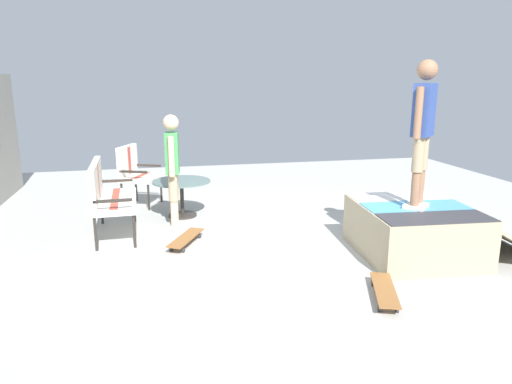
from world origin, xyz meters
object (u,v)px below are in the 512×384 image
(patio_chair_near_house, at_px, (135,170))
(skateboard_by_bench, at_px, (186,238))
(patio_table, at_px, (182,191))
(skateboard_spare, at_px, (385,290))
(person_skater, at_px, (423,124))
(patio_bench, at_px, (106,192))
(skate_ramp, at_px, (416,230))
(person_watching, at_px, (173,164))

(patio_chair_near_house, bearing_deg, skateboard_by_bench, -162.50)
(patio_table, xyz_separation_m, skateboard_by_bench, (-1.33, 0.04, -0.32))
(skateboard_spare, bearing_deg, person_skater, -42.37)
(patio_bench, bearing_deg, person_skater, -114.16)
(patio_chair_near_house, distance_m, skateboard_spare, 4.87)
(skate_ramp, xyz_separation_m, patio_bench, (1.55, 3.74, 0.31))
(person_watching, xyz_separation_m, person_skater, (-1.76, -2.75, 0.67))
(patio_table, xyz_separation_m, person_skater, (-2.37, -2.60, 1.21))
(patio_chair_near_house, distance_m, person_watching, 1.60)
(patio_bench, distance_m, skateboard_spare, 3.84)
(skate_ramp, distance_m, skateboard_by_bench, 2.90)
(person_watching, height_order, skateboard_by_bench, person_watching)
(skate_ramp, bearing_deg, person_watching, 59.37)
(person_watching, relative_size, skateboard_by_bench, 2.03)
(patio_table, height_order, skateboard_spare, patio_table)
(skateboard_by_bench, bearing_deg, person_watching, 8.31)
(skate_ramp, height_order, person_skater, person_skater)
(patio_table, distance_m, person_skater, 3.72)
(skateboard_spare, bearing_deg, skate_ramp, -42.44)
(person_watching, bearing_deg, patio_table, -13.70)
(skate_ramp, relative_size, patio_table, 2.44)
(patio_chair_near_house, relative_size, patio_table, 1.13)
(patio_table, bearing_deg, person_skater, -132.34)
(person_skater, bearing_deg, patio_table, 47.66)
(patio_table, height_order, person_skater, person_skater)
(person_skater, distance_m, skateboard_spare, 1.98)
(patio_table, bearing_deg, skateboard_spare, -152.08)
(skateboard_by_bench, bearing_deg, patio_chair_near_house, 17.50)
(patio_chair_near_house, xyz_separation_m, patio_table, (-0.85, -0.73, -0.21))
(skate_ramp, distance_m, person_skater, 1.31)
(patio_table, distance_m, skateboard_spare, 3.75)
(skate_ramp, xyz_separation_m, skateboard_by_bench, (0.96, 2.73, -0.22))
(patio_chair_near_house, distance_m, skateboard_by_bench, 2.34)
(skate_ramp, xyz_separation_m, patio_table, (2.28, 2.69, 0.10))
(person_watching, bearing_deg, person_skater, -122.68)
(skate_ramp, distance_m, person_watching, 3.35)
(patio_bench, bearing_deg, patio_chair_near_house, -11.62)
(patio_chair_near_house, relative_size, skateboard_by_bench, 1.27)
(person_skater, relative_size, skateboard_by_bench, 2.11)
(skateboard_spare, bearing_deg, patio_table, 27.92)
(person_skater, bearing_deg, skateboard_spare, 137.63)
(patio_table, bearing_deg, skate_ramp, -130.39)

